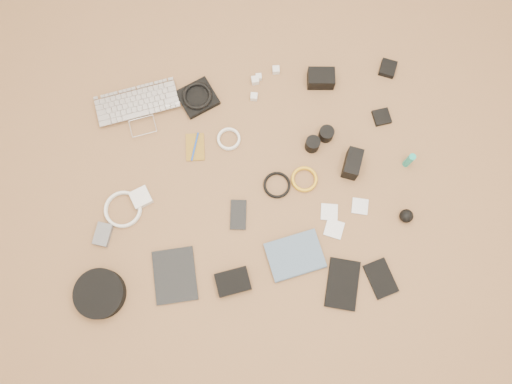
{
  "coord_description": "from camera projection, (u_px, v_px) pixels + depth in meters",
  "views": [
    {
      "loc": [
        -0.04,
        -0.55,
        2.09
      ],
      "look_at": [
        0.02,
        -0.03,
        0.02
      ],
      "focal_mm": 35.0,
      "sensor_mm": 36.0,
      "label": 1
    }
  ],
  "objects": [
    {
      "name": "card_reader",
      "position": [
        382.0,
        117.0,
        2.23
      ],
      "size": [
        0.08,
        0.08,
        0.02
      ],
      "primitive_type": "cube",
      "rotation": [
        0.0,
        0.0,
        0.12
      ],
      "color": "black",
      "rests_on": "ground"
    },
    {
      "name": "charger_d",
      "position": [
        254.0,
        97.0,
        2.25
      ],
      "size": [
        0.04,
        0.04,
        0.03
      ],
      "primitive_type": "cube",
      "rotation": [
        0.0,
        0.0,
        -0.21
      ],
      "color": "silver",
      "rests_on": "ground"
    },
    {
      "name": "notebook_black_b",
      "position": [
        381.0,
        278.0,
        2.06
      ],
      "size": [
        0.13,
        0.17,
        0.01
      ],
      "primitive_type": "cube",
      "rotation": [
        0.0,
        0.0,
        0.27
      ],
      "color": "black",
      "rests_on": "ground"
    },
    {
      "name": "paperback",
      "position": [
        301.0,
        275.0,
        2.06
      ],
      "size": [
        0.25,
        0.21,
        0.02
      ],
      "primitive_type": "imported",
      "rotation": [
        0.0,
        0.0,
        1.76
      ],
      "color": "#475E78",
      "rests_on": "ground"
    },
    {
      "name": "cable_black",
      "position": [
        277.0,
        185.0,
        2.16
      ],
      "size": [
        0.15,
        0.15,
        0.01
      ],
      "primitive_type": "torus",
      "rotation": [
        0.0,
        0.0,
        0.4
      ],
      "color": "black",
      "rests_on": "ground"
    },
    {
      "name": "cable_white_b",
      "position": [
        123.0,
        210.0,
        2.13
      ],
      "size": [
        0.21,
        0.21,
        0.01
      ],
      "primitive_type": "torus",
      "rotation": [
        0.0,
        0.0,
        -0.4
      ],
      "color": "white",
      "rests_on": "ground"
    },
    {
      "name": "drive_case",
      "position": [
        233.0,
        282.0,
        2.05
      ],
      "size": [
        0.15,
        0.12,
        0.03
      ],
      "primitive_type": "cube",
      "rotation": [
        0.0,
        0.0,
        0.15
      ],
      "color": "black",
      "rests_on": "ground"
    },
    {
      "name": "lens_b",
      "position": [
        326.0,
        134.0,
        2.19
      ],
      "size": [
        0.08,
        0.08,
        0.06
      ],
      "primitive_type": "cylinder",
      "rotation": [
        0.0,
        0.0,
        0.38
      ],
      "color": "black",
      "rests_on": "ground"
    },
    {
      "name": "tablet",
      "position": [
        175.0,
        275.0,
        2.06
      ],
      "size": [
        0.18,
        0.23,
        0.01
      ],
      "primitive_type": "cube",
      "rotation": [
        0.0,
        0.0,
        0.04
      ],
      "color": "black",
      "rests_on": "ground"
    },
    {
      "name": "flash",
      "position": [
        352.0,
        164.0,
        2.14
      ],
      "size": [
        0.1,
        0.13,
        0.09
      ],
      "primitive_type": "cube",
      "rotation": [
        0.0,
        0.0,
        -0.38
      ],
      "color": "black",
      "rests_on": "ground"
    },
    {
      "name": "lens_pouch",
      "position": [
        388.0,
        68.0,
        2.28
      ],
      "size": [
        0.1,
        0.1,
        0.03
      ],
      "primitive_type": "cube",
      "rotation": [
        0.0,
        0.0,
        -0.41
      ],
      "color": "black",
      "rests_on": "ground"
    },
    {
      "name": "cable_yellow",
      "position": [
        304.0,
        180.0,
        2.16
      ],
      "size": [
        0.13,
        0.13,
        0.01
      ],
      "primitive_type": "torus",
      "rotation": [
        0.0,
        0.0,
        0.18
      ],
      "color": "gold",
      "rests_on": "ground"
    },
    {
      "name": "filter_case_left",
      "position": [
        329.0,
        212.0,
        2.13
      ],
      "size": [
        0.08,
        0.08,
        0.01
      ],
      "primitive_type": "cube",
      "rotation": [
        0.0,
        0.0,
        -0.18
      ],
      "color": "silver",
      "rests_on": "ground"
    },
    {
      "name": "lens_cleaner",
      "position": [
        409.0,
        160.0,
        2.14
      ],
      "size": [
        0.03,
        0.03,
        0.1
      ],
      "primitive_type": "cylinder",
      "rotation": [
        0.0,
        0.0,
        0.08
      ],
      "color": "teal",
      "rests_on": "ground"
    },
    {
      "name": "air_blower",
      "position": [
        406.0,
        216.0,
        2.1
      ],
      "size": [
        0.07,
        0.07,
        0.06
      ],
      "primitive_type": "sphere",
      "rotation": [
        0.0,
        0.0,
        -0.15
      ],
      "color": "black",
      "rests_on": "ground"
    },
    {
      "name": "charger_a",
      "position": [
        259.0,
        77.0,
        2.27
      ],
      "size": [
        0.03,
        0.03,
        0.02
      ],
      "primitive_type": "cube",
      "rotation": [
        0.0,
        0.0,
        -0.01
      ],
      "color": "silver",
      "rests_on": "ground"
    },
    {
      "name": "room_shell",
      "position": [
        246.0,
        21.0,
        0.95
      ],
      "size": [
        4.04,
        4.04,
        2.58
      ],
      "color": "#946544",
      "rests_on": "ground"
    },
    {
      "name": "dslr_camera",
      "position": [
        321.0,
        78.0,
        2.25
      ],
      "size": [
        0.13,
        0.1,
        0.07
      ],
      "primitive_type": "cube",
      "rotation": [
        0.0,
        0.0,
        -0.11
      ],
      "color": "black",
      "rests_on": "ground"
    },
    {
      "name": "pen_blue",
      "position": [
        195.0,
        147.0,
        2.19
      ],
      "size": [
        0.05,
        0.13,
        0.01
      ],
      "primitive_type": "cylinder",
      "rotation": [
        1.57,
        0.0,
        -0.3
      ],
      "color": "#1643B6",
      "rests_on": "notebook_olive"
    },
    {
      "name": "cable_white_a",
      "position": [
        229.0,
        139.0,
        2.21
      ],
      "size": [
        0.12,
        0.12,
        0.01
      ],
      "primitive_type": "torus",
      "rotation": [
        0.0,
        0.0,
        0.13
      ],
      "color": "white",
      "rests_on": "ground"
    },
    {
      "name": "battery_charger",
      "position": [
        103.0,
        234.0,
        2.1
      ],
      "size": [
        0.09,
        0.11,
        0.03
      ],
      "primitive_type": "cube",
      "rotation": [
        0.0,
        0.0,
        -0.32
      ],
      "color": "#5E5F63",
      "rests_on": "ground"
    },
    {
      "name": "filter_case_mid",
      "position": [
        334.0,
        229.0,
        2.11
      ],
      "size": [
        0.1,
        0.1,
        0.01
      ],
      "primitive_type": "cube",
      "rotation": [
        0.0,
        0.0,
        -0.41
      ],
      "color": "silver",
      "rests_on": "ground"
    },
    {
      "name": "filter_case_right",
      "position": [
        360.0,
        206.0,
        2.14
      ],
      "size": [
        0.08,
        0.08,
        0.01
      ],
      "primitive_type": "cube",
      "rotation": [
        0.0,
        0.0,
        -0.25
      ],
      "color": "silver",
      "rests_on": "ground"
    },
    {
      "name": "laptop",
      "position": [
        140.0,
        114.0,
        2.23
      ],
      "size": [
        0.41,
        0.32,
        0.03
      ],
      "primitive_type": "imported",
      "rotation": [
        0.0,
        0.0,
        0.17
      ],
      "color": "#BCBCC1",
      "rests_on": "ground"
    },
    {
      "name": "lens_a",
      "position": [
        312.0,
        144.0,
        2.17
      ],
      "size": [
        0.08,
        0.08,
        0.07
      ],
      "primitive_type": "cylinder",
      "rotation": [
        0.0,
        0.0,
        0.24
      ],
      "color": "black",
      "rests_on": "ground"
    },
    {
      "name": "charger_b",
      "position": [
        255.0,
        80.0,
        2.27
      ],
      "size": [
        0.03,
        0.03,
        0.03
      ],
      "primitive_type": "cube",
      "rotation": [
        0.0,
        0.0,
        0.05
      ],
      "color": "silver",
      "rests_on": "ground"
    },
    {
      "name": "power_brick",
      "position": [
        141.0,
        198.0,
        2.13
      ],
      "size": [
        0.1,
        0.1,
        0.03
      ],
      "primitive_type": "cube",
      "rotation": [
        0.0,
        0.0,
        0.37
      ],
      "color": "silver",
      "rests_on": "ground"
    },
    {
      "name": "headphone_case",
      "position": [
        100.0,
        294.0,
        2.02
      ],
      "size": [
        0.21,
        0.21,
        0.06
      ],
      "primitive_type": "cylinder",
      "rotation": [
        0.0,
        0.0,
        0.04
      ],
      "color": "black",
      "rests_on": "ground"
    },
    {
      "name": "headphone_pouch",
      "position": [
        198.0,
        98.0,
        2.25
      ],
      "size": [
        0.2,
        0.2,
        0.03
      ],
      "primitive_type": "cube",
      "rotation": [
        0.0,
        0.0,
        0.41
      ],
      "color": "black",
      "rests_on": "ground"
    },
    {
      "name": "headphones",
      "position": [
        197.0,
        96.0,
        2.23
      ],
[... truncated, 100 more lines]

